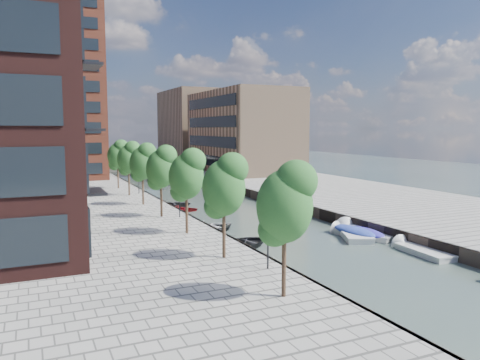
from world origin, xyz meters
TOP-DOWN VIEW (x-y plane):
  - water at (0.00, 40.00)m, footprint 300.00×300.00m
  - quay_right at (16.00, 40.00)m, footprint 20.00×140.00m
  - quay_wall_left at (-6.10, 40.00)m, footprint 0.25×140.00m
  - quay_wall_right at (6.10, 40.00)m, footprint 0.25×140.00m
  - far_closure at (0.00, 100.00)m, footprint 80.00×40.00m
  - apartment_block at (-20.00, 30.00)m, footprint 8.00×38.00m
  - tower at (-17.00, 65.00)m, footprint 18.00×18.00m
  - tan_block_near at (16.00, 62.00)m, footprint 12.00×25.00m
  - tan_block_far at (16.00, 88.00)m, footprint 12.00×20.00m
  - bridge at (0.00, 72.00)m, footprint 13.00×6.00m
  - tree_0 at (-8.50, 4.00)m, footprint 2.50×2.50m
  - tree_1 at (-8.50, 11.00)m, footprint 2.50×2.50m
  - tree_2 at (-8.50, 18.00)m, footprint 2.50×2.50m
  - tree_3 at (-8.50, 25.00)m, footprint 2.50×2.50m
  - tree_4 at (-8.50, 32.00)m, footprint 2.50×2.50m
  - tree_5 at (-8.50, 39.00)m, footprint 2.50×2.50m
  - tree_6 at (-8.50, 46.00)m, footprint 2.50×2.50m
  - lamp_0 at (-7.20, 8.00)m, footprint 0.24×0.24m
  - lamp_1 at (-7.20, 24.00)m, footprint 0.24×0.24m
  - lamp_2 at (-7.20, 40.00)m, footprint 0.24×0.24m
  - sloop_0 at (-5.14, 16.09)m, footprint 5.98×4.96m
  - sloop_1 at (-4.79, 21.96)m, footprint 5.07×4.48m
  - sloop_2 at (-4.85, 32.22)m, footprint 4.85×4.18m
  - sloop_3 at (-5.40, 22.11)m, footprint 5.84×4.83m
  - sloop_4 at (-5.28, 35.00)m, footprint 5.83×4.73m
  - motorboat_0 at (4.56, 15.93)m, footprint 4.14×5.96m
  - motorboat_2 at (5.45, 9.89)m, footprint 1.95×4.82m
  - motorboat_3 at (4.90, 15.46)m, footprint 3.35×5.30m
  - motorboat_4 at (3.96, 41.34)m, footprint 2.19×4.92m
  - car at (8.62, 65.41)m, footprint 1.87×4.07m

SIDE VIEW (x-z plane):
  - water at x=0.00m, z-range 0.00..0.00m
  - sloop_0 at x=-5.14m, z-range -0.54..0.54m
  - sloop_1 at x=-4.79m, z-range -0.43..0.43m
  - sloop_2 at x=-4.85m, z-range -0.42..0.42m
  - sloop_3 at x=-5.40m, z-range -0.52..0.52m
  - sloop_4 at x=-5.28m, z-range -0.53..0.53m
  - motorboat_2 at x=5.45m, z-range -0.69..0.88m
  - motorboat_4 at x=3.96m, z-range -0.60..0.99m
  - motorboat_3 at x=4.90m, z-range -0.63..1.04m
  - motorboat_0 at x=4.56m, z-range -0.72..1.18m
  - quay_right at x=16.00m, z-range 0.00..1.00m
  - quay_wall_left at x=-6.10m, z-range 0.00..1.00m
  - quay_wall_right at x=6.10m, z-range 0.00..1.00m
  - far_closure at x=0.00m, z-range 0.00..1.00m
  - bridge at x=0.00m, z-range 0.74..2.04m
  - car at x=8.62m, z-range 1.00..2.35m
  - lamp_0 at x=-7.20m, z-range 1.45..5.57m
  - lamp_1 at x=-7.20m, z-range 1.45..5.57m
  - lamp_2 at x=-7.20m, z-range 1.45..5.57m
  - tree_0 at x=-8.50m, z-range 2.33..8.28m
  - tree_1 at x=-8.50m, z-range 2.33..8.28m
  - tree_2 at x=-8.50m, z-range 2.33..8.28m
  - tree_3 at x=-8.50m, z-range 2.33..8.28m
  - tree_4 at x=-8.50m, z-range 2.33..8.28m
  - tree_5 at x=-8.50m, z-range 2.33..8.28m
  - tree_6 at x=-8.50m, z-range 2.33..8.28m
  - apartment_block at x=-20.00m, z-range 1.00..15.00m
  - tan_block_near at x=16.00m, z-range 1.00..15.00m
  - tan_block_far at x=16.00m, z-range 1.00..17.00m
  - tower at x=-17.00m, z-range 1.00..31.00m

